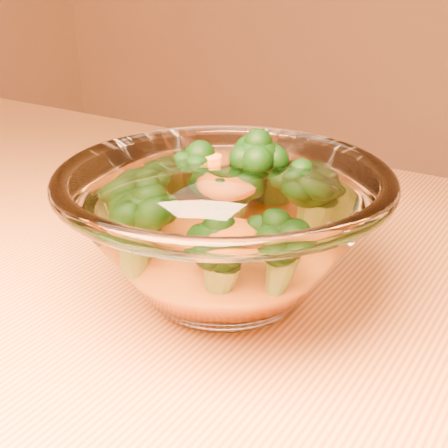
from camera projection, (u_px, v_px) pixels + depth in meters
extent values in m
cube|color=#C08139|center=(86.00, 297.00, 0.52)|extent=(1.20, 0.80, 0.04)
cylinder|color=brown|center=(22.00, 311.00, 1.20)|extent=(0.06, 0.06, 0.71)
ellipsoid|color=white|center=(224.00, 287.00, 0.48)|extent=(0.11, 0.11, 0.02)
torus|color=white|center=(224.00, 178.00, 0.44)|extent=(0.24, 0.24, 0.01)
ellipsoid|color=orange|center=(224.00, 258.00, 0.47)|extent=(0.13, 0.13, 0.04)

